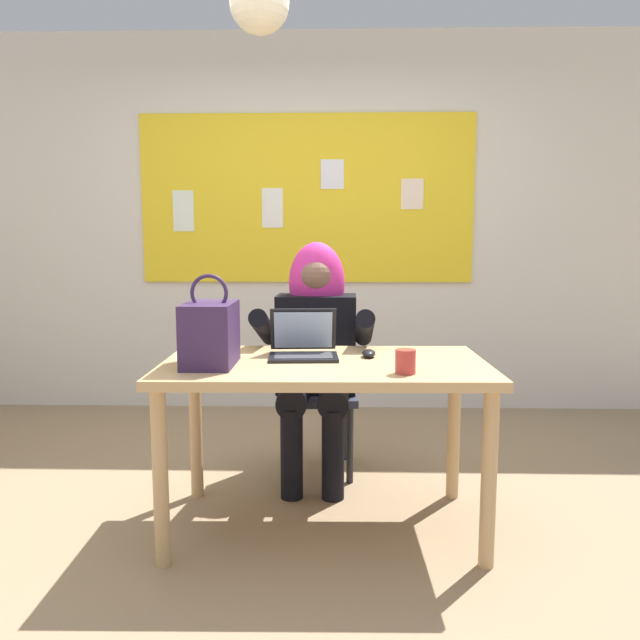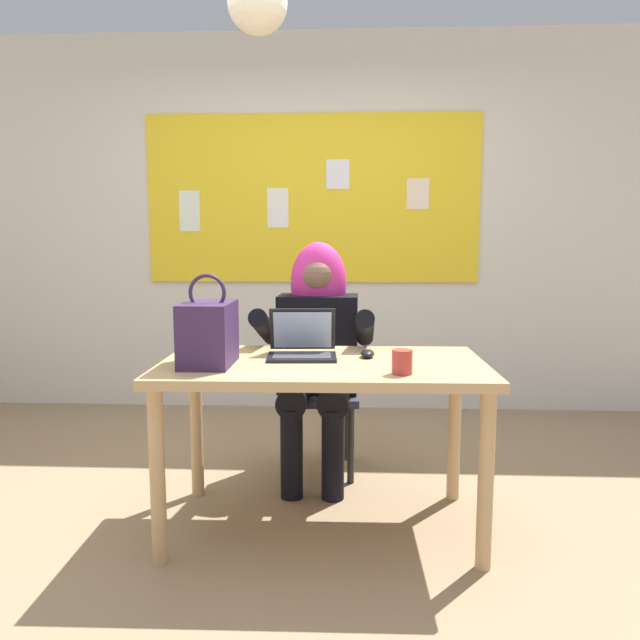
{
  "view_description": "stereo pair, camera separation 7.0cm",
  "coord_description": "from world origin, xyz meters",
  "px_view_note": "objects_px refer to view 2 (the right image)",
  "views": [
    {
      "loc": [
        0.21,
        -2.59,
        1.26
      ],
      "look_at": [
        0.14,
        0.3,
        0.88
      ],
      "focal_mm": 34.4,
      "sensor_mm": 36.0,
      "label": 1
    },
    {
      "loc": [
        0.28,
        -2.59,
        1.26
      ],
      "look_at": [
        0.14,
        0.3,
        0.88
      ],
      "focal_mm": 34.4,
      "sensor_mm": 36.0,
      "label": 2
    }
  ],
  "objects_px": {
    "laptop": "(302,346)",
    "coffee_mug": "(402,362)",
    "desk_main": "(323,383)",
    "computer_mouse": "(367,354)",
    "handbag": "(208,333)",
    "person_costumed": "(317,340)",
    "chair_at_desk": "(318,378)"
  },
  "relations": [
    {
      "from": "laptop",
      "to": "coffee_mug",
      "type": "xyz_separation_m",
      "value": [
        0.41,
        -0.34,
        0.0
      ]
    },
    {
      "from": "desk_main",
      "to": "laptop",
      "type": "xyz_separation_m",
      "value": [
        -0.1,
        0.11,
        0.14
      ]
    },
    {
      "from": "coffee_mug",
      "to": "laptop",
      "type": "bearing_deg",
      "value": 140.74
    },
    {
      "from": "handbag",
      "to": "coffee_mug",
      "type": "distance_m",
      "value": 0.8
    },
    {
      "from": "person_costumed",
      "to": "desk_main",
      "type": "bearing_deg",
      "value": 6.57
    },
    {
      "from": "desk_main",
      "to": "laptop",
      "type": "height_order",
      "value": "laptop"
    },
    {
      "from": "computer_mouse",
      "to": "handbag",
      "type": "height_order",
      "value": "handbag"
    },
    {
      "from": "desk_main",
      "to": "person_costumed",
      "type": "distance_m",
      "value": 0.62
    },
    {
      "from": "desk_main",
      "to": "chair_at_desk",
      "type": "xyz_separation_m",
      "value": [
        -0.06,
        0.74,
        -0.15
      ]
    },
    {
      "from": "person_costumed",
      "to": "laptop",
      "type": "height_order",
      "value": "person_costumed"
    },
    {
      "from": "coffee_mug",
      "to": "person_costumed",
      "type": "bearing_deg",
      "value": 113.94
    },
    {
      "from": "desk_main",
      "to": "person_costumed",
      "type": "xyz_separation_m",
      "value": [
        -0.06,
        0.61,
        0.08
      ]
    },
    {
      "from": "computer_mouse",
      "to": "coffee_mug",
      "type": "bearing_deg",
      "value": -65.89
    },
    {
      "from": "person_costumed",
      "to": "coffee_mug",
      "type": "relative_size",
      "value": 13.12
    },
    {
      "from": "person_costumed",
      "to": "coffee_mug",
      "type": "xyz_separation_m",
      "value": [
        0.37,
        -0.84,
        0.06
      ]
    },
    {
      "from": "desk_main",
      "to": "coffee_mug",
      "type": "height_order",
      "value": "coffee_mug"
    },
    {
      "from": "desk_main",
      "to": "computer_mouse",
      "type": "distance_m",
      "value": 0.24
    },
    {
      "from": "laptop",
      "to": "coffee_mug",
      "type": "distance_m",
      "value": 0.53
    },
    {
      "from": "chair_at_desk",
      "to": "computer_mouse",
      "type": "relative_size",
      "value": 8.62
    },
    {
      "from": "chair_at_desk",
      "to": "handbag",
      "type": "xyz_separation_m",
      "value": [
        -0.41,
        -0.83,
        0.38
      ]
    },
    {
      "from": "desk_main",
      "to": "computer_mouse",
      "type": "bearing_deg",
      "value": 27.56
    },
    {
      "from": "chair_at_desk",
      "to": "handbag",
      "type": "relative_size",
      "value": 2.37
    },
    {
      "from": "chair_at_desk",
      "to": "handbag",
      "type": "height_order",
      "value": "handbag"
    },
    {
      "from": "person_costumed",
      "to": "laptop",
      "type": "relative_size",
      "value": 3.97
    },
    {
      "from": "desk_main",
      "to": "handbag",
      "type": "bearing_deg",
      "value": -168.96
    },
    {
      "from": "desk_main",
      "to": "laptop",
      "type": "relative_size",
      "value": 4.43
    },
    {
      "from": "laptop",
      "to": "handbag",
      "type": "height_order",
      "value": "handbag"
    },
    {
      "from": "desk_main",
      "to": "handbag",
      "type": "xyz_separation_m",
      "value": [
        -0.47,
        -0.09,
        0.23
      ]
    },
    {
      "from": "desk_main",
      "to": "handbag",
      "type": "distance_m",
      "value": 0.53
    },
    {
      "from": "person_costumed",
      "to": "chair_at_desk",
      "type": "bearing_deg",
      "value": -177.51
    },
    {
      "from": "handbag",
      "to": "laptop",
      "type": "bearing_deg",
      "value": 28.2
    },
    {
      "from": "computer_mouse",
      "to": "coffee_mug",
      "type": "relative_size",
      "value": 1.09
    }
  ]
}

